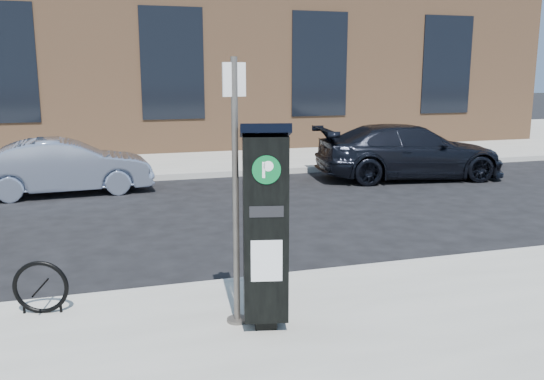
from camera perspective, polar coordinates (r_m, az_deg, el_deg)
name	(u,v)px	position (r m, az deg, el deg)	size (l,w,h in m)	color
ground	(299,283)	(7.67, 2.65, -9.22)	(120.00, 120.00, 0.00)	black
sidewalk_far	(168,148)	(21.05, -10.28, 4.14)	(60.00, 12.00, 0.15)	gray
curb_near	(299,278)	(7.62, 2.71, -8.74)	(60.00, 0.12, 0.16)	#9E9B93
curb_far	(196,176)	(15.20, -7.55, 1.42)	(60.00, 0.12, 0.16)	#9E9B93
building	(155,36)	(23.91, -11.53, 14.74)	(28.00, 10.05, 8.25)	brown
parking_kiosk	(265,225)	(5.73, -0.67, -3.47)	(0.56, 0.52, 2.10)	black
sign_pole	(236,196)	(5.79, -3.63, -0.59)	(0.24, 0.22, 2.72)	#59524F
bike_rack	(41,288)	(6.77, -21.94, -8.95)	(0.59, 0.18, 0.60)	black
car_silver	(65,167)	(13.89, -19.81, 2.20)	(1.33, 3.81, 1.26)	#8490A8
car_dark	(409,152)	(15.41, 13.46, 3.72)	(1.98, 4.87, 1.41)	black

